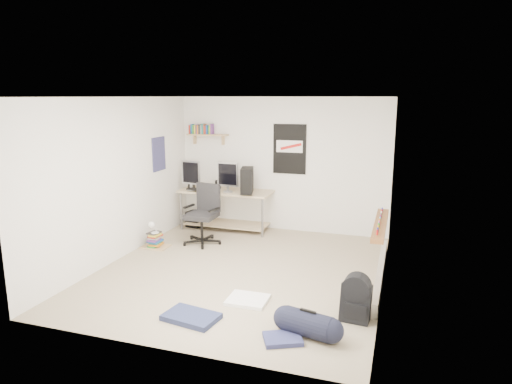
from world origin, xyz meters
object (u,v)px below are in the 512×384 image
(office_chair, at_px, (202,216))
(book_stack, at_px, (155,239))
(desk, at_px, (227,210))
(backpack, at_px, (356,303))
(duffel_bag, at_px, (308,324))

(office_chair, xyz_separation_m, book_stack, (-0.67, -0.43, -0.34))
(office_chair, bearing_deg, book_stack, -137.17)
(desk, distance_m, backpack, 4.03)
(office_chair, relative_size, backpack, 2.35)
(duffel_bag, xyz_separation_m, book_stack, (-3.05, 2.08, 0.01))
(backpack, relative_size, book_stack, 1.07)
(desk, bearing_deg, office_chair, -70.04)
(backpack, xyz_separation_m, duffel_bag, (-0.45, -0.54, -0.06))
(backpack, bearing_deg, office_chair, 150.42)
(desk, xyz_separation_m, duffel_bag, (2.30, -3.49, -0.22))
(desk, relative_size, duffel_bag, 3.24)
(office_chair, relative_size, book_stack, 2.51)
(desk, height_order, backpack, desk)
(office_chair, bearing_deg, desk, 95.52)
(office_chair, relative_size, duffel_bag, 1.92)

